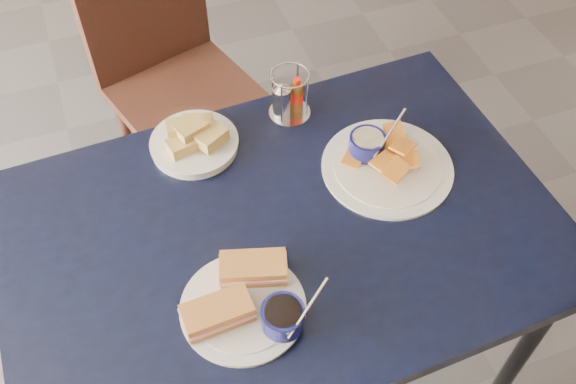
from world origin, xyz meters
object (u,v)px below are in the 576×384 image
object	(u,v)px
dining_table	(282,243)
condiment_caddy	(288,98)
chair_far	(174,60)
bread_basket	(194,140)
plantain_plate	(382,159)
sandwich_plate	(247,301)

from	to	relation	value
dining_table	condiment_caddy	xyz separation A→B (m)	(0.14, 0.34, 0.12)
chair_far	bread_basket	distance (m)	0.67
dining_table	plantain_plate	xyz separation A→B (m)	(0.30, 0.10, 0.08)
dining_table	sandwich_plate	distance (m)	0.23
sandwich_plate	condiment_caddy	size ratio (longest dim) A/B	2.18
bread_basket	condiment_caddy	distance (m)	0.26
condiment_caddy	sandwich_plate	bearing A→B (deg)	-118.24
bread_basket	plantain_plate	bearing A→B (deg)	-26.88
chair_far	bread_basket	bearing A→B (deg)	-95.99
dining_table	condiment_caddy	size ratio (longest dim) A/B	9.50
chair_far	sandwich_plate	bearing A→B (deg)	-94.06
plantain_plate	condiment_caddy	bearing A→B (deg)	122.51
chair_far	condiment_caddy	world-z (taller)	chair_far
sandwich_plate	plantain_plate	world-z (taller)	same
dining_table	bread_basket	xyz separation A→B (m)	(-0.12, 0.31, 0.09)
plantain_plate	sandwich_plate	bearing A→B (deg)	-148.49
dining_table	chair_far	xyz separation A→B (m)	(-0.06, 0.93, -0.16)
chair_far	bread_basket	world-z (taller)	chair_far
chair_far	dining_table	bearing A→B (deg)	-86.52
dining_table	plantain_plate	size ratio (longest dim) A/B	4.00
sandwich_plate	condiment_caddy	bearing A→B (deg)	61.76
dining_table	condiment_caddy	bearing A→B (deg)	67.83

